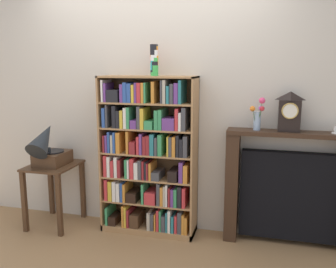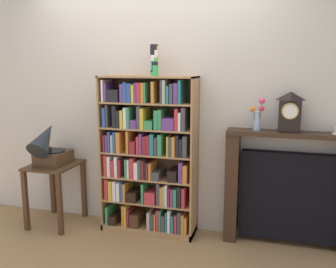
{
  "view_description": "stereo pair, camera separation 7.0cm",
  "coord_description": "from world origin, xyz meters",
  "views": [
    {
      "loc": [
        1.1,
        -3.21,
        1.67
      ],
      "look_at": [
        0.2,
        0.14,
        1.02
      ],
      "focal_mm": 39.23,
      "sensor_mm": 36.0,
      "label": 1
    },
    {
      "loc": [
        1.17,
        -3.19,
        1.67
      ],
      "look_at": [
        0.2,
        0.14,
        1.02
      ],
      "focal_mm": 39.23,
      "sensor_mm": 36.0,
      "label": 2
    }
  ],
  "objects": [
    {
      "name": "bookshelf",
      "position": [
        -0.0,
        0.13,
        0.75
      ],
      "size": [
        0.94,
        0.31,
        1.57
      ],
      "color": "#A87A4C",
      "rests_on": "ground"
    },
    {
      "name": "ground_plane",
      "position": [
        0.0,
        0.0,
        -0.01
      ],
      "size": [
        8.06,
        6.4,
        0.02
      ],
      "primitive_type": "cube",
      "color": "#997047"
    },
    {
      "name": "wall_back",
      "position": [
        0.17,
        0.34,
        1.3
      ],
      "size": [
        5.06,
        0.08,
        2.6
      ],
      "primitive_type": "cube",
      "color": "beige",
      "rests_on": "ground"
    },
    {
      "name": "fireplace_mantel",
      "position": [
        1.35,
        0.21,
        0.53
      ],
      "size": [
        1.17,
        0.22,
        1.08
      ],
      "color": "#382316",
      "rests_on": "ground"
    },
    {
      "name": "mantel_clock",
      "position": [
        1.31,
        0.19,
        1.26
      ],
      "size": [
        0.19,
        0.12,
        0.36
      ],
      "color": "black",
      "rests_on": "fireplace_mantel"
    },
    {
      "name": "cup_stack",
      "position": [
        0.07,
        0.14,
        1.71
      ],
      "size": [
        0.08,
        0.08,
        0.29
      ],
      "color": "green",
      "rests_on": "bookshelf"
    },
    {
      "name": "flower_vase",
      "position": [
        1.03,
        0.18,
        1.23
      ],
      "size": [
        0.13,
        0.13,
        0.3
      ],
      "color": "#99B2D1",
      "rests_on": "fireplace_mantel"
    },
    {
      "name": "gramophone",
      "position": [
        -1.01,
        -0.04,
        0.85
      ],
      "size": [
        0.28,
        0.51,
        0.5
      ],
      "color": "#472D1C",
      "rests_on": "side_table_left"
    },
    {
      "name": "side_table_left",
      "position": [
        -1.01,
        0.03,
        0.49
      ],
      "size": [
        0.46,
        0.54,
        0.65
      ],
      "color": "#472D1C",
      "rests_on": "ground"
    }
  ]
}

